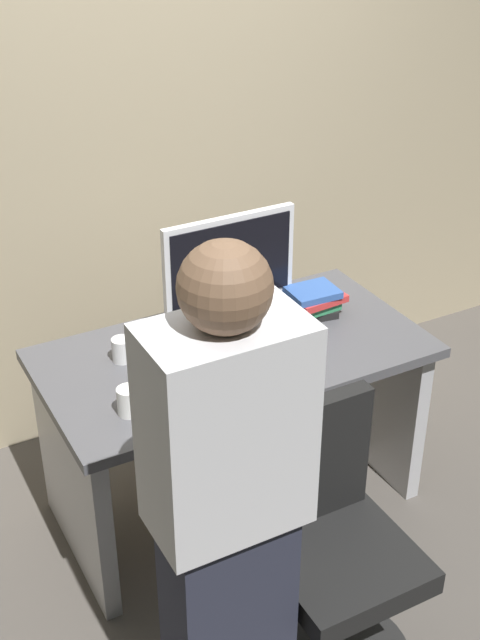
{
  "coord_description": "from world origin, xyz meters",
  "views": [
    {
      "loc": [
        -1.25,
        -2.37,
        2.4
      ],
      "look_at": [
        0.0,
        -0.05,
        0.89
      ],
      "focal_mm": 47.62,
      "sensor_mm": 36.0,
      "label": 1
    }
  ],
  "objects_px": {
    "mouse": "(312,342)",
    "book_stack": "(314,301)",
    "person_at_desk": "(227,520)",
    "desk": "(234,399)",
    "keyboard": "(247,366)",
    "office_chair": "(331,557)",
    "monitor": "(230,266)",
    "cup_near_keyboard": "(129,401)",
    "cup_by_monitor": "(122,350)"
  },
  "relations": [
    {
      "from": "cup_near_keyboard",
      "to": "book_stack",
      "type": "height_order",
      "value": "book_stack"
    },
    {
      "from": "desk",
      "to": "person_at_desk",
      "type": "bearing_deg",
      "value": -118.86
    },
    {
      "from": "keyboard",
      "to": "cup_by_monitor",
      "type": "height_order",
      "value": "cup_by_monitor"
    },
    {
      "from": "person_at_desk",
      "to": "mouse",
      "type": "bearing_deg",
      "value": 45.57
    },
    {
      "from": "cup_by_monitor",
      "to": "book_stack",
      "type": "relative_size",
      "value": 0.4
    },
    {
      "from": "cup_near_keyboard",
      "to": "cup_by_monitor",
      "type": "xyz_separation_m",
      "value": [
        0.1,
        0.32,
        -0.0
      ]
    },
    {
      "from": "desk",
      "to": "book_stack",
      "type": "relative_size",
      "value": 6.41
    },
    {
      "from": "keyboard",
      "to": "book_stack",
      "type": "relative_size",
      "value": 1.92
    },
    {
      "from": "monitor",
      "to": "mouse",
      "type": "bearing_deg",
      "value": -55.6
    },
    {
      "from": "book_stack",
      "to": "office_chair",
      "type": "bearing_deg",
      "value": -118.64
    },
    {
      "from": "desk",
      "to": "cup_near_keyboard",
      "type": "xyz_separation_m",
      "value": [
        -0.49,
        -0.19,
        0.28
      ]
    },
    {
      "from": "office_chair",
      "to": "cup_by_monitor",
      "type": "xyz_separation_m",
      "value": [
        -0.31,
        0.92,
        0.35
      ]
    },
    {
      "from": "mouse",
      "to": "cup_near_keyboard",
      "type": "xyz_separation_m",
      "value": [
        -0.76,
        -0.07,
        0.03
      ]
    },
    {
      "from": "office_chair",
      "to": "cup_by_monitor",
      "type": "bearing_deg",
      "value": 108.68
    },
    {
      "from": "mouse",
      "to": "book_stack",
      "type": "height_order",
      "value": "book_stack"
    },
    {
      "from": "office_chair",
      "to": "person_at_desk",
      "type": "distance_m",
      "value": 0.59
    },
    {
      "from": "monitor",
      "to": "book_stack",
      "type": "bearing_deg",
      "value": -14.68
    },
    {
      "from": "desk",
      "to": "keyboard",
      "type": "bearing_deg",
      "value": -98.94
    },
    {
      "from": "keyboard",
      "to": "cup_by_monitor",
      "type": "distance_m",
      "value": 0.46
    },
    {
      "from": "monitor",
      "to": "keyboard",
      "type": "distance_m",
      "value": 0.4
    },
    {
      "from": "office_chair",
      "to": "monitor",
      "type": "bearing_deg",
      "value": 81.0
    },
    {
      "from": "mouse",
      "to": "cup_near_keyboard",
      "type": "bearing_deg",
      "value": -174.4
    },
    {
      "from": "book_stack",
      "to": "person_at_desk",
      "type": "bearing_deg",
      "value": -132.54
    },
    {
      "from": "monitor",
      "to": "keyboard",
      "type": "relative_size",
      "value": 1.26
    },
    {
      "from": "person_at_desk",
      "to": "mouse",
      "type": "height_order",
      "value": "person_at_desk"
    },
    {
      "from": "cup_by_monitor",
      "to": "office_chair",
      "type": "bearing_deg",
      "value": -71.32
    },
    {
      "from": "office_chair",
      "to": "cup_near_keyboard",
      "type": "xyz_separation_m",
      "value": [
        -0.41,
        0.61,
        0.36
      ]
    },
    {
      "from": "cup_by_monitor",
      "to": "book_stack",
      "type": "distance_m",
      "value": 0.79
    },
    {
      "from": "monitor",
      "to": "cup_near_keyboard",
      "type": "relative_size",
      "value": 5.58
    },
    {
      "from": "desk",
      "to": "monitor",
      "type": "distance_m",
      "value": 0.52
    },
    {
      "from": "person_at_desk",
      "to": "book_stack",
      "type": "xyz_separation_m",
      "value": [
        0.89,
        0.97,
        -0.04
      ]
    },
    {
      "from": "office_chair",
      "to": "cup_near_keyboard",
      "type": "height_order",
      "value": "office_chair"
    },
    {
      "from": "monitor",
      "to": "mouse",
      "type": "height_order",
      "value": "monitor"
    },
    {
      "from": "person_at_desk",
      "to": "cup_near_keyboard",
      "type": "distance_m",
      "value": 0.7
    },
    {
      "from": "office_chair",
      "to": "cup_by_monitor",
      "type": "relative_size",
      "value": 10.5
    },
    {
      "from": "monitor",
      "to": "cup_near_keyboard",
      "type": "bearing_deg",
      "value": -147.65
    },
    {
      "from": "office_chair",
      "to": "keyboard",
      "type": "bearing_deg",
      "value": 84.99
    },
    {
      "from": "person_at_desk",
      "to": "cup_by_monitor",
      "type": "distance_m",
      "value": 1.02
    },
    {
      "from": "monitor",
      "to": "cup_near_keyboard",
      "type": "xyz_separation_m",
      "value": [
        -0.57,
        -0.36,
        -0.21
      ]
    },
    {
      "from": "desk",
      "to": "cup_near_keyboard",
      "type": "bearing_deg",
      "value": -158.67
    },
    {
      "from": "person_at_desk",
      "to": "cup_near_keyboard",
      "type": "bearing_deg",
      "value": 90.09
    },
    {
      "from": "desk",
      "to": "book_stack",
      "type": "distance_m",
      "value": 0.5
    },
    {
      "from": "book_stack",
      "to": "desk",
      "type": "bearing_deg",
      "value": -168.69
    },
    {
      "from": "cup_near_keyboard",
      "to": "cup_by_monitor",
      "type": "bearing_deg",
      "value": 72.34
    },
    {
      "from": "book_stack",
      "to": "mouse",
      "type": "bearing_deg",
      "value": -123.93
    },
    {
      "from": "desk",
      "to": "keyboard",
      "type": "height_order",
      "value": "keyboard"
    },
    {
      "from": "mouse",
      "to": "desk",
      "type": "bearing_deg",
      "value": 156.21
    },
    {
      "from": "mouse",
      "to": "book_stack",
      "type": "bearing_deg",
      "value": 56.07
    },
    {
      "from": "keyboard",
      "to": "book_stack",
      "type": "distance_m",
      "value": 0.48
    },
    {
      "from": "keyboard",
      "to": "cup_near_keyboard",
      "type": "relative_size",
      "value": 4.44
    }
  ]
}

